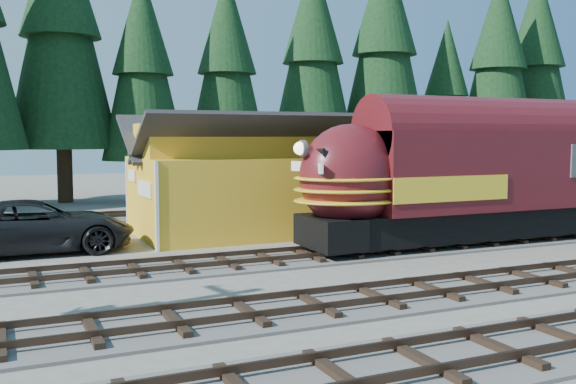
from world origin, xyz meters
name	(u,v)px	position (x,y,z in m)	size (l,w,h in m)	color
ground	(408,277)	(0.00, 0.00, 0.00)	(120.00, 120.00, 0.00)	#6B665B
track_siding	(549,236)	(10.00, 4.00, 0.06)	(68.00, 3.20, 0.33)	#4C4947
track_spur	(30,222)	(-10.00, 18.00, 0.06)	(32.00, 3.20, 0.33)	#4C4947
depot	(274,166)	(0.00, 10.50, 2.96)	(12.80, 7.00, 5.30)	gold
conifer_backdrop	(251,45)	(4.73, 25.56, 10.53)	(80.08, 24.02, 17.21)	black
locomotive	(476,180)	(5.97, 4.00, 2.58)	(16.28, 3.24, 4.43)	black
pickup_truck_a	(35,226)	(-10.18, 9.12, 0.99)	(3.28, 7.12, 1.98)	black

